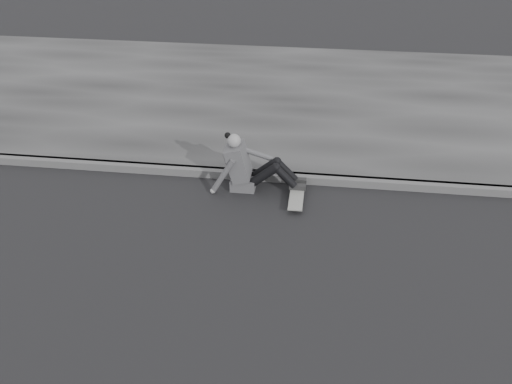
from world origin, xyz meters
TOP-DOWN VIEW (x-y plane):
  - ground at (0.00, 0.00)m, footprint 80.00×80.00m
  - curb at (0.00, 2.58)m, footprint 24.00×0.16m
  - sidewalk at (0.00, 5.60)m, footprint 24.00×6.00m
  - skateboard at (-1.95, 2.06)m, footprint 0.20×0.78m
  - seated_woman at (-2.68, 2.31)m, footprint 1.38×0.46m

SIDE VIEW (x-z plane):
  - ground at x=0.00m, z-range 0.00..0.00m
  - curb at x=0.00m, z-range 0.00..0.12m
  - sidewalk at x=0.00m, z-range 0.00..0.12m
  - skateboard at x=-1.95m, z-range 0.03..0.12m
  - seated_woman at x=-2.68m, z-range -0.08..0.80m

